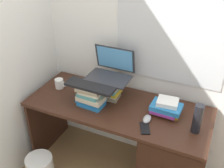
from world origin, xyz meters
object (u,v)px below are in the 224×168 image
Objects in this scene: laptop at (111,70)px; water_bottle at (197,119)px; keyboard at (90,86)px; cell_phone at (145,128)px; mug at (59,84)px; desk at (159,150)px; computer_mouse at (147,119)px; book_stack_keyboard_riser at (91,96)px; book_stack_side at (166,107)px; book_stack_tall at (107,87)px.

laptop reaches higher than water_bottle.
keyboard is 3.09× the size of cell_phone.
laptop reaches higher than mug.
desk is 14.74× the size of computer_mouse.
water_bottle is at bearing 2.66° from keyboard.
desk is 13.41× the size of mug.
book_stack_keyboard_riser is at bearing -174.80° from desk.
laptop is at bearing 165.08° from water_bottle.
keyboard is at bearing -163.64° from book_stack_keyboard_riser.
book_stack_keyboard_riser is 1.04× the size of water_bottle.
mug is (-0.39, 0.12, -0.14)m from keyboard.
keyboard is at bearing -109.56° from laptop.
keyboard is (-0.08, -0.23, -0.06)m from laptop.
book_stack_side is 1.77× the size of cell_phone.
mug is at bearing -173.58° from book_stack_tall.
cell_phone is (0.51, -0.11, -0.08)m from book_stack_keyboard_riser.
book_stack_keyboard_riser reaches higher than book_stack_side.
desk is 11.27× the size of cell_phone.
book_stack_tall is at bearing 66.76° from book_stack_keyboard_riser.
book_stack_tall is at bearing -97.51° from laptop.
book_stack_side is 2.11× the size of mug.
book_stack_keyboard_riser is at bearing -178.64° from water_bottle.
book_stack_tall is 0.65× the size of laptop.
keyboard reaches higher than book_stack_side.
book_stack_side reaches higher than desk.
laptop is 2.65× the size of cell_phone.
computer_mouse reaches higher than desk.
book_stack_keyboard_riser is 0.53m from cell_phone.
mug is (-0.39, 0.12, -0.04)m from book_stack_keyboard_riser.
book_stack_keyboard_riser is 1.00× the size of book_stack_side.
keyboard is at bearing 178.63° from computer_mouse.
book_stack_tall is 0.15m from laptop.
desk is 0.79m from keyboard.
laptop is at bearing 118.05° from cell_phone.
water_bottle reaches higher than book_stack_side.
desk is at bearing 31.90° from computer_mouse.
book_stack_keyboard_riser is 0.50m from computer_mouse.
book_stack_tall is 0.97× the size of book_stack_side.
book_stack_keyboard_riser is 1.78× the size of cell_phone.
water_bottle is (0.85, 0.02, -0.07)m from keyboard.
cell_phone is (0.51, -0.11, -0.18)m from keyboard.
laptop is at bearing 161.77° from desk.
keyboard is 0.86m from water_bottle.
mug is 0.93m from cell_phone.
mug is 1.25m from water_bottle.
book_stack_keyboard_riser is 0.28m from laptop.
mug is at bearing 176.47° from desk.
water_bottle reaches higher than computer_mouse.
cell_phone is (0.90, -0.22, -0.04)m from mug.
book_stack_side is 0.63m from keyboard.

